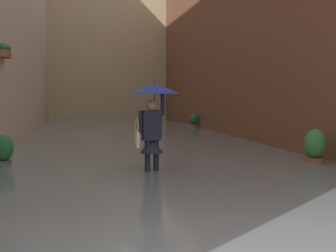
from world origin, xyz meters
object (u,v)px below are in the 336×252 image
at_px(potted_plant_near_left, 194,121).
at_px(potted_plant_near_right, 3,152).
at_px(person_wading, 153,108).
at_px(potted_plant_mid_left, 315,148).

relative_size(potted_plant_near_left, potted_plant_near_right, 0.99).
relative_size(person_wading, potted_plant_mid_left, 2.14).
distance_m(potted_plant_mid_left, potted_plant_near_left, 11.90).
bearing_deg(potted_plant_mid_left, potted_plant_near_left, -90.79).
xyz_separation_m(potted_plant_mid_left, potted_plant_near_left, (-0.16, -11.90, -0.02)).
distance_m(person_wading, potted_plant_mid_left, 3.97).
xyz_separation_m(person_wading, potted_plant_near_right, (3.13, -1.14, -0.97)).
distance_m(person_wading, potted_plant_near_right, 3.47).
bearing_deg(person_wading, potted_plant_mid_left, -174.50).
xyz_separation_m(potted_plant_mid_left, potted_plant_near_right, (6.96, -0.77, -0.02)).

